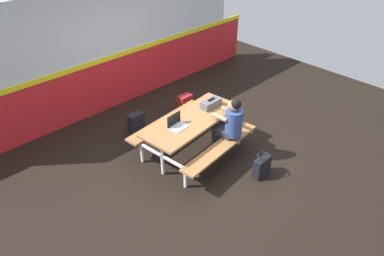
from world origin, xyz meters
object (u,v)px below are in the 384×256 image
at_px(tote_bag_bright, 262,166).
at_px(satchel_spare, 136,124).
at_px(toolbox_grey, 211,104).
at_px(student_nearer, 230,123).
at_px(laptop_silver, 177,124).
at_px(backpack_dark, 185,105).
at_px(picnic_table_main, 192,127).

height_order(tote_bag_bright, satchel_spare, satchel_spare).
relative_size(toolbox_grey, satchel_spare, 0.91).
height_order(student_nearer, laptop_silver, student_nearer).
distance_m(toolbox_grey, backpack_dark, 1.26).
distance_m(laptop_silver, satchel_spare, 1.36).
bearing_deg(laptop_silver, student_nearer, -34.10).
bearing_deg(student_nearer, laptop_silver, 145.90).
height_order(laptop_silver, tote_bag_bright, laptop_silver).
xyz_separation_m(picnic_table_main, satchel_spare, (-0.34, 1.24, -0.36)).
relative_size(laptop_silver, tote_bag_bright, 0.79).
xyz_separation_m(student_nearer, satchel_spare, (-0.76, 1.75, -0.49)).
distance_m(laptop_silver, toolbox_grey, 0.89).
xyz_separation_m(toolbox_grey, backpack_dark, (0.32, 1.06, -0.60)).
bearing_deg(toolbox_grey, laptop_silver, -176.37).
bearing_deg(backpack_dark, picnic_table_main, -127.70).
bearing_deg(backpack_dark, toolbox_grey, -106.92).
xyz_separation_m(backpack_dark, satchel_spare, (-1.20, 0.12, 0.00)).
distance_m(picnic_table_main, satchel_spare, 1.33).
relative_size(picnic_table_main, student_nearer, 1.64).
xyz_separation_m(picnic_table_main, laptop_silver, (-0.35, 0.00, 0.21)).
xyz_separation_m(laptop_silver, toolbox_grey, (0.89, 0.06, 0.02)).
distance_m(student_nearer, tote_bag_bright, 0.91).
xyz_separation_m(toolbox_grey, tote_bag_bright, (-0.12, -1.32, -0.62)).
height_order(toolbox_grey, tote_bag_bright, toolbox_grey).
xyz_separation_m(picnic_table_main, backpack_dark, (0.86, 1.12, -0.36)).
distance_m(student_nearer, backpack_dark, 1.76).
bearing_deg(toolbox_grey, satchel_spare, 126.76).
distance_m(picnic_table_main, tote_bag_bright, 1.39).
distance_m(student_nearer, satchel_spare, 1.97).
relative_size(toolbox_grey, tote_bag_bright, 0.93).
relative_size(picnic_table_main, backpack_dark, 4.50).
bearing_deg(laptop_silver, satchel_spare, 89.71).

